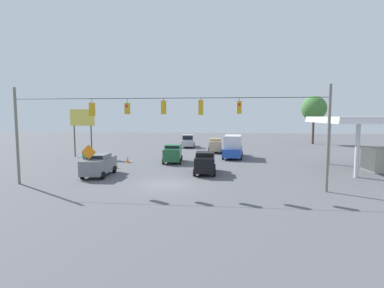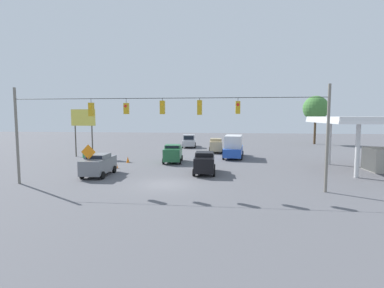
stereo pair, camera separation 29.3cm
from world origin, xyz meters
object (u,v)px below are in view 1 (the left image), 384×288
(box_truck_blue_oncoming_far, at_px, (233,147))
(tree_horizon_left, at_px, (314,108))
(pickup_truck_silver_withflow_deep, at_px, (188,141))
(pedestrian, at_px, (85,158))
(sedan_grey_parked_shoulder, at_px, (99,164))
(sedan_tan_oncoming_deep, at_px, (215,145))
(sedan_black_crossing_near, at_px, (205,162))
(overhead_signal_span, at_px, (164,123))
(traffic_cone_nearest, at_px, (103,171))
(traffic_cone_second, at_px, (116,165))
(traffic_cone_third, at_px, (128,160))
(work_zone_sign, at_px, (89,155))
(sedan_green_withflow_mid, at_px, (173,153))
(roadside_billboard, at_px, (82,122))

(box_truck_blue_oncoming_far, relative_size, tree_horizon_left, 0.73)
(pickup_truck_silver_withflow_deep, bearing_deg, pedestrian, 66.46)
(sedan_grey_parked_shoulder, bearing_deg, pedestrian, -53.36)
(sedan_tan_oncoming_deep, bearing_deg, sedan_black_crossing_near, 88.49)
(pedestrian, relative_size, tree_horizon_left, 0.19)
(sedan_tan_oncoming_deep, bearing_deg, overhead_signal_span, 82.08)
(traffic_cone_nearest, xyz_separation_m, pedestrian, (3.96, -4.64, 0.48))
(pickup_truck_silver_withflow_deep, bearing_deg, traffic_cone_second, 77.57)
(traffic_cone_third, height_order, work_zone_sign, work_zone_sign)
(sedan_green_withflow_mid, distance_m, traffic_cone_nearest, 9.17)
(work_zone_sign, bearing_deg, tree_horizon_left, -129.20)
(sedan_black_crossing_near, bearing_deg, traffic_cone_third, -30.39)
(pedestrian, bearing_deg, sedan_grey_parked_shoulder, 126.64)
(pickup_truck_silver_withflow_deep, xyz_separation_m, pedestrian, (8.60, 19.75, -0.15))
(overhead_signal_span, xyz_separation_m, sedan_tan_oncoming_deep, (-3.02, -21.69, -3.69))
(sedan_tan_oncoming_deep, height_order, roadside_billboard, roadside_billboard)
(overhead_signal_span, relative_size, roadside_billboard, 3.78)
(sedan_grey_parked_shoulder, distance_m, work_zone_sign, 1.50)
(sedan_green_withflow_mid, height_order, sedan_tan_oncoming_deep, sedan_tan_oncoming_deep)
(sedan_grey_parked_shoulder, distance_m, pickup_truck_silver_withflow_deep, 25.31)
(sedan_black_crossing_near, relative_size, sedan_green_withflow_mid, 1.02)
(pickup_truck_silver_withflow_deep, height_order, tree_horizon_left, tree_horizon_left)
(roadside_billboard, distance_m, work_zone_sign, 14.40)
(sedan_black_crossing_near, distance_m, traffic_cone_third, 10.49)
(roadside_billboard, bearing_deg, traffic_cone_second, 132.91)
(traffic_cone_nearest, xyz_separation_m, work_zone_sign, (0.57, 1.51, 1.64))
(work_zone_sign, bearing_deg, pedestrian, -61.13)
(traffic_cone_third, bearing_deg, tree_horizon_left, -136.80)
(pickup_truck_silver_withflow_deep, bearing_deg, sedan_green_withflow_mid, 91.05)
(traffic_cone_third, bearing_deg, traffic_cone_nearest, 90.43)
(sedan_grey_parked_shoulder, height_order, box_truck_blue_oncoming_far, box_truck_blue_oncoming_far)
(sedan_tan_oncoming_deep, xyz_separation_m, traffic_cone_second, (9.40, 14.28, -0.70))
(roadside_billboard, xyz_separation_m, work_zone_sign, (-6.65, 12.54, -2.42))
(sedan_tan_oncoming_deep, height_order, pedestrian, sedan_tan_oncoming_deep)
(traffic_cone_second, bearing_deg, sedan_black_crossing_near, 169.73)
(pickup_truck_silver_withflow_deep, height_order, traffic_cone_nearest, pickup_truck_silver_withflow_deep)
(box_truck_blue_oncoming_far, bearing_deg, pickup_truck_silver_withflow_deep, -59.26)
(sedan_black_crossing_near, bearing_deg, traffic_cone_second, -10.27)
(overhead_signal_span, distance_m, work_zone_sign, 7.92)
(box_truck_blue_oncoming_far, relative_size, roadside_billboard, 1.07)
(roadside_billboard, bearing_deg, box_truck_blue_oncoming_far, -176.04)
(sedan_grey_parked_shoulder, height_order, pickup_truck_silver_withflow_deep, pickup_truck_silver_withflow_deep)
(traffic_cone_second, bearing_deg, pedestrian, -18.98)
(traffic_cone_third, bearing_deg, pickup_truck_silver_withflow_deep, -105.08)
(sedan_grey_parked_shoulder, height_order, sedan_black_crossing_near, sedan_black_crossing_near)
(traffic_cone_third, bearing_deg, roadside_billboard, -29.70)
(sedan_black_crossing_near, relative_size, tree_horizon_left, 0.48)
(traffic_cone_second, relative_size, pedestrian, 0.42)
(roadside_billboard, bearing_deg, overhead_signal_span, 131.86)
(sedan_grey_parked_shoulder, distance_m, pedestrian, 6.36)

